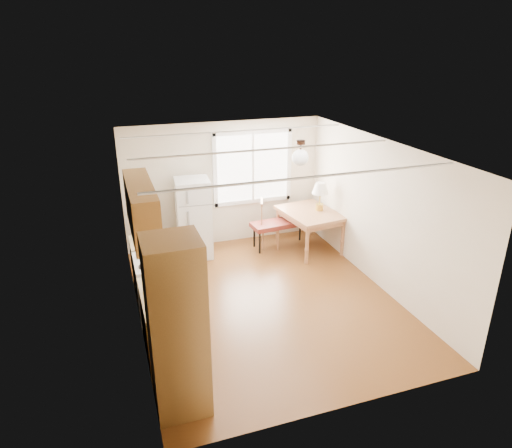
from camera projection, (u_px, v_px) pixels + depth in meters
name	position (u px, v px, depth m)	size (l,w,h in m)	color
room_shell	(267.00, 229.00, 6.97)	(4.60, 5.60, 2.62)	#4D2810
kitchen_run	(161.00, 291.00, 6.05)	(0.65, 3.40, 2.20)	brown
window_unit	(253.00, 167.00, 9.21)	(1.64, 0.05, 1.51)	white
pendant_light	(300.00, 157.00, 7.16)	(0.26, 0.26, 0.40)	#301D15
refrigerator	(194.00, 218.00, 8.72)	(0.69, 0.69, 1.54)	white
bench	(281.00, 224.00, 9.18)	(1.25, 0.56, 0.56)	maroon
dining_table	(310.00, 216.00, 9.03)	(1.12, 1.39, 0.80)	#935D38
chair	(266.00, 221.00, 9.13)	(0.48, 0.47, 0.99)	#935D38
table_lamp	(320.00, 190.00, 8.91)	(0.33, 0.33, 0.57)	gold
coffee_maker	(166.00, 297.00, 5.54)	(0.20, 0.25, 0.36)	black
kettle	(156.00, 283.00, 5.90)	(0.14, 0.14, 0.26)	red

